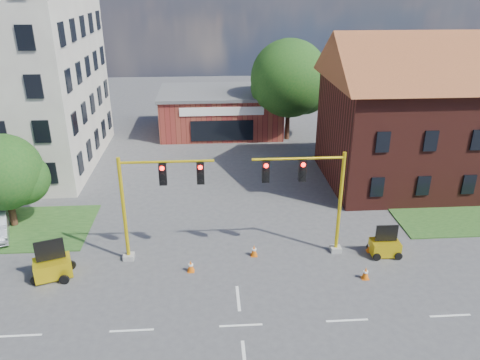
{
  "coord_description": "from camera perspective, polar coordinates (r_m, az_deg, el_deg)",
  "views": [
    {
      "loc": [
        -1.21,
        -17.13,
        14.77
      ],
      "look_at": [
        0.64,
        10.0,
        3.0
      ],
      "focal_mm": 35.0,
      "sensor_mm": 36.0,
      "label": 1
    }
  ],
  "objects": [
    {
      "name": "cone_a",
      "position": [
        26.05,
        -6.03,
        -10.39
      ],
      "size": [
        0.4,
        0.4,
        0.7
      ],
      "color": "#DE5E0B",
      "rests_on": "ground"
    },
    {
      "name": "trailer_east",
      "position": [
        28.45,
        17.24,
        -7.7
      ],
      "size": [
        1.63,
        1.1,
        1.83
      ],
      "rotation": [
        0.0,
        0.0,
        -0.02
      ],
      "color": "yellow",
      "rests_on": "ground"
    },
    {
      "name": "cone_c",
      "position": [
        26.23,
        15.05,
        -10.91
      ],
      "size": [
        0.4,
        0.4,
        0.7
      ],
      "color": "#DE5E0B",
      "rests_on": "ground"
    },
    {
      "name": "townhouse_row",
      "position": [
        39.3,
        25.76,
        8.09
      ],
      "size": [
        21.0,
        11.0,
        11.5
      ],
      "color": "#501E18",
      "rests_on": "ground"
    },
    {
      "name": "cone_d",
      "position": [
        28.65,
        15.59,
        -7.81
      ],
      "size": [
        0.4,
        0.4,
        0.7
      ],
      "color": "#DE5E0B",
      "rests_on": "ground"
    },
    {
      "name": "tree_nw_front",
      "position": [
        32.4,
        -26.39,
        0.66
      ],
      "size": [
        5.0,
        4.77,
        6.13
      ],
      "color": "#3D2216",
      "rests_on": "ground"
    },
    {
      "name": "ground",
      "position": [
        22.65,
        0.11,
        -17.3
      ],
      "size": [
        120.0,
        120.0,
        0.0
      ],
      "primitive_type": "plane",
      "color": "#464648",
      "rests_on": "ground"
    },
    {
      "name": "signal_mast_west",
      "position": [
        25.74,
        -10.55,
        -1.96
      ],
      "size": [
        5.3,
        0.6,
        6.2
      ],
      "color": "gray",
      "rests_on": "ground"
    },
    {
      "name": "brick_shop",
      "position": [
        48.78,
        -2.37,
        8.4
      ],
      "size": [
        12.4,
        8.4,
        4.3
      ],
      "color": "maroon",
      "rests_on": "ground"
    },
    {
      "name": "tree_large",
      "position": [
        45.83,
        6.48,
        11.92
      ],
      "size": [
        7.78,
        7.41,
        9.72
      ],
      "color": "#3D2216",
      "rests_on": "ground"
    },
    {
      "name": "pickup_white",
      "position": [
        38.71,
        18.04,
        0.92
      ],
      "size": [
        5.71,
        3.92,
        1.45
      ],
      "primitive_type": "imported",
      "rotation": [
        0.0,
        0.0,
        1.25
      ],
      "color": "silver",
      "rests_on": "ground"
    },
    {
      "name": "trailer_west",
      "position": [
        27.2,
        -21.88,
        -9.73
      ],
      "size": [
        2.2,
        1.82,
        2.15
      ],
      "rotation": [
        0.0,
        0.0,
        0.34
      ],
      "color": "yellow",
      "rests_on": "ground"
    },
    {
      "name": "signal_mast_east",
      "position": [
        26.14,
        8.76,
        -1.41
      ],
      "size": [
        5.3,
        0.6,
        6.2
      ],
      "color": "gray",
      "rests_on": "ground"
    },
    {
      "name": "cone_b",
      "position": [
        27.25,
        1.72,
        -8.59
      ],
      "size": [
        0.4,
        0.4,
        0.7
      ],
      "color": "#DE5E0B",
      "rests_on": "ground"
    }
  ]
}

